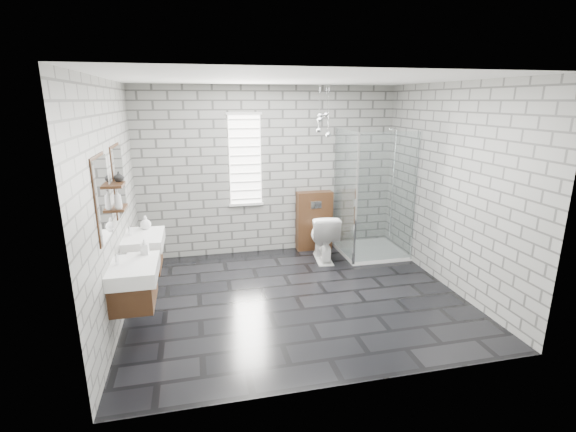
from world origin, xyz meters
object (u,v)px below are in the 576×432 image
object	(u,v)px
vanity_right	(141,242)
toilet	(323,237)
cistern_panel	(314,221)
shower_enclosure	(369,226)
vanity_left	(130,272)

from	to	relation	value
vanity_right	toilet	size ratio (longest dim) A/B	2.07
cistern_panel	toilet	world-z (taller)	cistern_panel
toilet	cistern_panel	bearing A→B (deg)	-83.14
vanity_right	shower_enclosure	size ratio (longest dim) A/B	0.77
cistern_panel	toilet	size ratio (longest dim) A/B	1.32
vanity_left	cistern_panel	bearing A→B (deg)	40.57
vanity_left	shower_enclosure	bearing A→B (deg)	27.08
cistern_panel	shower_enclosure	world-z (taller)	shower_enclosure
vanity_right	shower_enclosure	world-z (taller)	shower_enclosure
vanity_right	toilet	world-z (taller)	vanity_right
vanity_right	cistern_panel	distance (m)	2.95
vanity_left	toilet	xyz separation A→B (m)	(2.64, 1.74, -0.38)
vanity_right	cistern_panel	world-z (taller)	vanity_right
toilet	shower_enclosure	bearing A→B (deg)	-173.13
shower_enclosure	toilet	bearing A→B (deg)	-180.00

